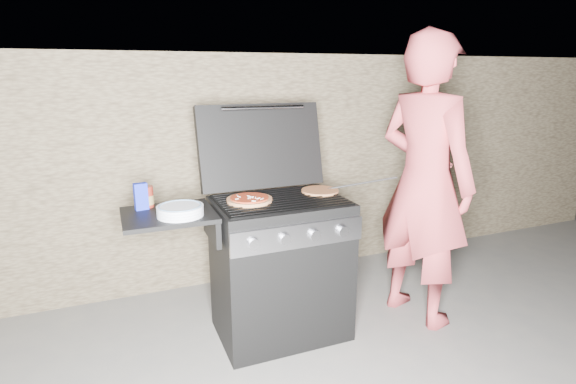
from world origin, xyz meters
name	(u,v)px	position (x,y,z in m)	size (l,w,h in m)	color
ground	(281,331)	(0.00, 0.00, 0.00)	(50.00, 50.00, 0.00)	#5A5958
stone_wall	(234,168)	(0.00, 1.05, 0.90)	(8.00, 0.35, 1.80)	#75674C
gas_grill	(243,274)	(-0.25, 0.00, 0.46)	(1.34, 0.79, 0.91)	black
pizza_topped	(249,199)	(-0.19, 0.02, 0.93)	(0.27, 0.27, 0.03)	tan
pizza_plain	(320,191)	(0.30, 0.07, 0.92)	(0.24, 0.24, 0.01)	#C97F4D
sauce_jar	(146,197)	(-0.77, 0.17, 0.96)	(0.08, 0.08, 0.12)	maroon
blue_carton	(141,196)	(-0.80, 0.12, 0.98)	(0.07, 0.04, 0.15)	#1221A8
plate_stack	(180,211)	(-0.62, -0.08, 0.93)	(0.25, 0.25, 0.06)	white
person	(424,182)	(0.96, -0.14, 0.96)	(0.70, 0.46, 1.92)	#B83F45
tongs	(360,183)	(0.56, 0.00, 0.96)	(0.01, 0.01, 0.48)	black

